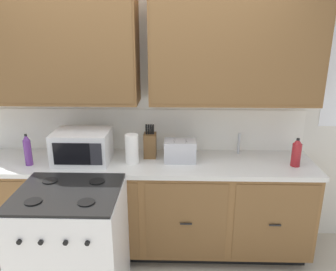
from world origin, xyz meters
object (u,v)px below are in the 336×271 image
(stove_range, at_px, (73,247))
(paper_towel_roll, at_px, (132,149))
(microwave, at_px, (82,147))
(toaster, at_px, (180,151))
(knife_block, at_px, (150,145))
(bottle_violet, at_px, (28,150))
(bottle_red, at_px, (296,153))

(stove_range, relative_size, paper_towel_roll, 3.65)
(stove_range, height_order, microwave, microwave)
(toaster, bearing_deg, knife_block, 160.75)
(toaster, bearing_deg, stove_range, -141.85)
(microwave, distance_m, bottle_violet, 0.46)
(microwave, height_order, paper_towel_roll, microwave)
(toaster, bearing_deg, microwave, -177.53)
(microwave, relative_size, knife_block, 1.55)
(paper_towel_roll, relative_size, bottle_violet, 0.93)
(knife_block, bearing_deg, bottle_red, -8.18)
(microwave, distance_m, knife_block, 0.60)
(stove_range, xyz_separation_m, bottle_red, (1.80, 0.55, 0.57))
(knife_block, bearing_deg, paper_towel_roll, -133.16)
(knife_block, xyz_separation_m, paper_towel_roll, (-0.15, -0.16, 0.01))
(stove_range, xyz_separation_m, microwave, (-0.04, 0.60, 0.59))
(microwave, relative_size, bottle_red, 1.92)
(microwave, xyz_separation_m, bottle_red, (1.85, -0.05, -0.02))
(stove_range, xyz_separation_m, paper_towel_roll, (0.40, 0.58, 0.58))
(stove_range, xyz_separation_m, toaster, (0.82, 0.64, 0.55))
(microwave, distance_m, bottle_red, 1.85)
(paper_towel_roll, bearing_deg, toaster, 8.16)
(knife_block, distance_m, paper_towel_roll, 0.21)
(toaster, distance_m, bottle_red, 0.99)
(stove_range, height_order, bottle_red, bottle_red)
(bottle_red, bearing_deg, toaster, 175.03)
(toaster, xyz_separation_m, knife_block, (-0.27, 0.10, 0.02))
(paper_towel_roll, height_order, bottle_red, paper_towel_roll)
(toaster, xyz_separation_m, bottle_red, (0.99, -0.09, 0.03))
(microwave, xyz_separation_m, paper_towel_roll, (0.44, -0.02, -0.01))
(microwave, xyz_separation_m, bottle_violet, (-0.45, -0.09, -0.00))
(stove_range, distance_m, microwave, 0.85)
(toaster, xyz_separation_m, bottle_violet, (-1.31, -0.13, 0.04))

